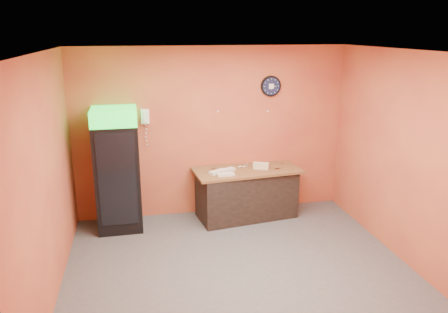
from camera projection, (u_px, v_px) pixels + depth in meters
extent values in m
plane|color=#47474C|center=(239.00, 270.00, 5.75)|extent=(4.50, 4.50, 0.00)
cube|color=#C86938|center=(212.00, 132.00, 7.23)|extent=(4.50, 0.02, 2.80)
cube|color=#C86938|center=(47.00, 181.00, 4.92)|extent=(0.02, 4.00, 2.80)
cube|color=#C86938|center=(405.00, 158.00, 5.78)|extent=(0.02, 4.00, 2.80)
cube|color=white|center=(242.00, 51.00, 4.96)|extent=(4.50, 4.00, 0.02)
cube|color=black|center=(118.00, 177.00, 6.77)|extent=(0.68, 0.68, 1.68)
cube|color=#19DB2F|center=(114.00, 116.00, 6.50)|extent=(0.68, 0.68, 0.24)
cube|color=black|center=(117.00, 180.00, 6.43)|extent=(0.56, 0.03, 1.44)
cube|color=black|center=(247.00, 194.00, 7.28)|extent=(1.67, 0.92, 0.79)
cylinder|color=black|center=(271.00, 86.00, 7.19)|extent=(0.34, 0.05, 0.34)
cylinder|color=#0F1433|center=(271.00, 86.00, 7.17)|extent=(0.29, 0.01, 0.29)
cube|color=white|center=(271.00, 86.00, 7.16)|extent=(0.08, 0.00, 0.08)
cube|color=white|center=(145.00, 116.00, 6.90)|extent=(0.13, 0.07, 0.23)
cube|color=white|center=(145.00, 117.00, 6.85)|extent=(0.05, 0.04, 0.19)
cube|color=brown|center=(247.00, 170.00, 7.16)|extent=(1.79, 0.93, 0.04)
cube|color=beige|center=(261.00, 167.00, 7.16)|extent=(0.27, 0.18, 0.05)
cube|color=beige|center=(261.00, 164.00, 7.15)|extent=(0.27, 0.18, 0.05)
cube|color=silver|center=(218.00, 172.00, 6.96)|extent=(0.32, 0.25, 0.04)
cube|color=silver|center=(226.00, 174.00, 6.84)|extent=(0.28, 0.12, 0.04)
cube|color=silver|center=(227.00, 170.00, 7.04)|extent=(0.31, 0.24, 0.04)
cylinder|color=silver|center=(247.00, 165.00, 7.27)|extent=(0.06, 0.06, 0.06)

